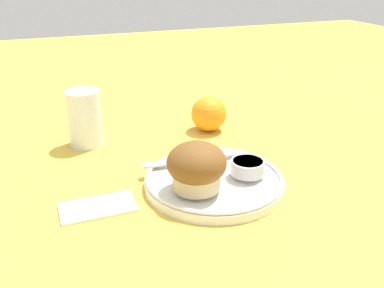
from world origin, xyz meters
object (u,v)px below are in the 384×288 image
orange_fruit (209,114)px  juice_glass (85,118)px  butter_knife (194,159)px  muffin (197,167)px

orange_fruit → juice_glass: size_ratio=0.68×
butter_knife → orange_fruit: size_ratio=2.45×
muffin → butter_knife: bearing=70.3°
butter_knife → orange_fruit: orange_fruit is taller
muffin → juice_glass: bearing=114.4°
orange_fruit → juice_glass: bearing=176.3°
muffin → butter_knife: (0.03, 0.09, -0.03)m
butter_knife → juice_glass: bearing=133.3°
muffin → juice_glass: size_ratio=0.81×
orange_fruit → butter_knife: bearing=-120.5°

